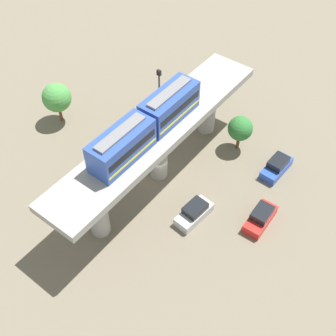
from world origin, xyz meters
TOP-DOWN VIEW (x-y plane):
  - ground_plane at (0.00, 0.00)m, footprint 120.00×120.00m
  - viaduct at (0.00, 0.00)m, footprint 5.20×28.00m
  - train at (0.00, -1.62)m, footprint 2.64×13.55m
  - parked_car_silver at (6.31, -2.29)m, footprint 2.19×4.35m
  - parked_car_blue at (9.86, 8.20)m, footprint 1.97×4.27m
  - parked_car_red at (11.83, 1.21)m, footprint 1.94×4.26m
  - tree_near_viaduct at (-14.92, -0.27)m, footprint 3.42×3.42m
  - tree_mid_lot at (4.59, 8.75)m, footprint 2.78×2.78m
  - signal_post at (-3.40, 4.55)m, footprint 0.44×0.28m

SIDE VIEW (x-z plane):
  - ground_plane at x=0.00m, z-range 0.00..0.00m
  - parked_car_silver at x=6.31m, z-range -0.14..1.62m
  - parked_car_blue at x=9.86m, z-range -0.14..1.62m
  - parked_car_red at x=11.83m, z-range -0.14..1.62m
  - tree_mid_lot at x=4.59m, z-range 0.78..5.17m
  - tree_near_viaduct at x=-14.92m, z-range 0.88..6.09m
  - signal_post at x=-3.40m, z-range 0.52..10.12m
  - viaduct at x=0.00m, z-range 1.82..8.83m
  - train at x=0.00m, z-range 6.92..10.16m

